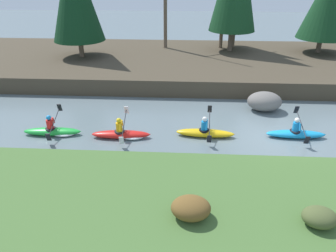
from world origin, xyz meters
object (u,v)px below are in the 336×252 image
Objects in this scene: kayaker_middle at (206,132)px; kayaker_far_back at (55,131)px; kayaker_lead at (296,133)px; kayaker_trailing at (123,134)px; boulder_midstream at (264,101)px.

kayaker_far_back is at bearing -175.11° from kayaker_middle.
kayaker_lead is 1.00× the size of kayaker_trailing.
kayaker_middle is 4.67m from boulder_midstream.
kayaker_trailing is (-8.04, -0.50, -0.02)m from kayaker_lead.
kayaker_far_back is 11.06m from boulder_midstream.
boulder_midstream is at bearing 105.34° from kayaker_lead.
kayaker_far_back is (-7.14, -0.26, -0.02)m from kayaker_middle.
kayaker_lead and kayaker_far_back have the same top height.
kayaker_lead is 1.00× the size of kayaker_far_back.
kayaker_trailing reaches higher than boulder_midstream.
kayaker_lead is 1.49× the size of boulder_midstream.
kayaker_middle reaches higher than boulder_midstream.
kayaker_lead reaches higher than boulder_midstream.
kayaker_trailing is 8.04m from boulder_midstream.
boulder_midstream is at bearing 47.02° from kayaker_middle.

